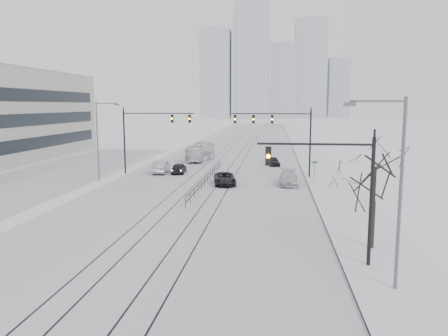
% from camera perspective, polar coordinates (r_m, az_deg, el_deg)
% --- Properties ---
extents(ground, '(500.00, 500.00, 0.00)m').
position_cam_1_polar(ground, '(20.48, -15.68, -16.99)').
color(ground, white).
rests_on(ground, ground).
extents(road, '(22.00, 260.00, 0.02)m').
position_cam_1_polar(road, '(77.90, 1.19, 1.88)').
color(road, silver).
rests_on(road, ground).
extents(sidewalk_east, '(5.00, 260.00, 0.16)m').
position_cam_1_polar(sidewalk_east, '(77.80, 11.14, 1.77)').
color(sidewalk_east, silver).
rests_on(sidewalk_east, ground).
extents(curb, '(0.10, 260.00, 0.12)m').
position_cam_1_polar(curb, '(77.64, 9.34, 1.79)').
color(curb, gray).
rests_on(curb, ground).
extents(parking_strip, '(14.00, 60.00, 0.03)m').
position_cam_1_polar(parking_strip, '(59.43, -20.83, -0.64)').
color(parking_strip, silver).
rests_on(parking_strip, ground).
extents(tram_rails, '(5.30, 180.00, 0.01)m').
position_cam_1_polar(tram_rails, '(58.18, -0.68, -0.27)').
color(tram_rails, black).
rests_on(tram_rails, ground).
extents(skyline, '(96.00, 48.00, 72.00)m').
position_cam_1_polar(skyline, '(291.54, 6.29, 12.52)').
color(skyline, '#A4A9B4').
rests_on(skyline, ground).
extents(traffic_mast_near, '(6.10, 0.37, 7.00)m').
position_cam_1_polar(traffic_mast_near, '(23.69, 14.97, -1.92)').
color(traffic_mast_near, black).
rests_on(traffic_mast_near, ground).
extents(traffic_mast_ne, '(9.60, 0.37, 8.00)m').
position_cam_1_polar(traffic_mast_ne, '(52.16, 7.56, 5.02)').
color(traffic_mast_ne, black).
rests_on(traffic_mast_ne, ground).
extents(traffic_mast_nw, '(9.10, 0.37, 8.00)m').
position_cam_1_polar(traffic_mast_nw, '(55.47, -10.02, 4.96)').
color(traffic_mast_nw, black).
rests_on(traffic_mast_nw, ground).
extents(street_light_east, '(2.73, 0.25, 9.00)m').
position_cam_1_polar(street_light_east, '(21.07, 21.36, -1.66)').
color(street_light_east, '#595B60').
rests_on(street_light_east, ground).
extents(street_light_west, '(2.73, 0.25, 9.00)m').
position_cam_1_polar(street_light_west, '(51.07, -15.90, 4.09)').
color(street_light_west, '#595B60').
rests_on(street_light_west, ground).
extents(bare_tree, '(4.40, 4.40, 6.10)m').
position_cam_1_polar(bare_tree, '(27.05, 19.11, -1.02)').
color(bare_tree, black).
rests_on(bare_tree, ground).
extents(median_fence, '(0.06, 24.00, 1.00)m').
position_cam_1_polar(median_fence, '(48.32, -2.18, -1.42)').
color(median_fence, black).
rests_on(median_fence, ground).
extents(street_sign, '(0.70, 0.06, 2.40)m').
position_cam_1_polar(street_sign, '(49.78, 11.72, -0.04)').
color(street_sign, '#595B60').
rests_on(street_sign, ground).
extents(sedan_sb_inner, '(1.89, 4.12, 1.37)m').
position_cam_1_polar(sedan_sb_inner, '(55.65, -5.92, -0.01)').
color(sedan_sb_inner, black).
rests_on(sedan_sb_inner, ground).
extents(sedan_sb_outer, '(2.05, 4.89, 1.57)m').
position_cam_1_polar(sedan_sb_outer, '(56.14, -8.22, 0.12)').
color(sedan_sb_outer, '#A6A8AE').
rests_on(sedan_sb_outer, ground).
extents(sedan_nb_front, '(3.02, 5.12, 1.34)m').
position_cam_1_polar(sedan_nb_front, '(47.48, 0.10, -1.41)').
color(sedan_nb_front, black).
rests_on(sedan_nb_front, ground).
extents(sedan_nb_right, '(2.14, 5.01, 1.44)m').
position_cam_1_polar(sedan_nb_right, '(48.03, 8.42, -1.33)').
color(sedan_nb_right, silver).
rests_on(sedan_nb_right, ground).
extents(sedan_nb_far, '(2.14, 3.88, 1.25)m').
position_cam_1_polar(sedan_nb_far, '(62.87, 6.47, 0.87)').
color(sedan_nb_far, black).
rests_on(sedan_nb_far, ground).
extents(box_truck, '(3.06, 9.67, 2.65)m').
position_cam_1_polar(box_truck, '(68.22, -3.06, 2.08)').
color(box_truck, silver).
rests_on(box_truck, ground).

